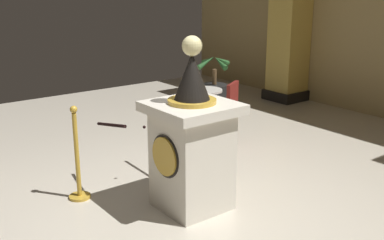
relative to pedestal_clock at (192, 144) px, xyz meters
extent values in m
plane|color=beige|center=(-0.01, -0.08, -0.71)|extent=(11.64, 11.64, 0.00)
cube|color=silver|center=(0.00, 0.00, -0.18)|extent=(0.66, 0.66, 1.05)
cube|color=silver|center=(0.00, 0.00, 0.39)|extent=(0.83, 0.83, 0.10)
cylinder|color=gold|center=(0.00, -0.34, -0.06)|extent=(0.40, 0.03, 0.40)
cylinder|color=black|center=(0.00, -0.33, -0.06)|extent=(0.45, 0.01, 0.45)
cylinder|color=gold|center=(0.00, 0.00, 0.46)|extent=(0.50, 0.50, 0.04)
cone|color=black|center=(0.00, 0.00, 0.72)|extent=(0.36, 0.36, 0.48)
cylinder|color=gold|center=(0.00, 0.00, 0.94)|extent=(0.03, 0.03, 0.05)
sphere|color=beige|center=(0.00, 0.00, 1.02)|extent=(0.20, 0.20, 0.20)
cylinder|color=gold|center=(-0.74, 0.76, -0.69)|extent=(0.24, 0.24, 0.03)
cylinder|color=gold|center=(-0.74, 0.76, -0.22)|extent=(0.05, 0.05, 0.98)
sphere|color=gold|center=(-0.74, 0.76, 0.31)|extent=(0.08, 0.08, 0.08)
cylinder|color=gold|center=(-0.93, -0.87, -0.69)|extent=(0.24, 0.24, 0.03)
cylinder|color=gold|center=(-0.93, -0.87, -0.22)|extent=(0.05, 0.05, 0.99)
sphere|color=gold|center=(-0.93, -0.87, 0.32)|extent=(0.08, 0.08, 0.08)
cylinder|color=black|center=(-0.79, 0.35, 0.08)|extent=(0.82, 0.13, 0.22)
cylinder|color=black|center=(-0.88, -0.46, 0.08)|extent=(0.82, 0.13, 0.22)
sphere|color=black|center=(-0.84, -0.06, -0.01)|extent=(0.04, 0.04, 0.04)
cube|color=black|center=(-2.66, 4.47, -0.61)|extent=(0.70, 0.70, 0.20)
cylinder|color=black|center=(-2.82, 2.68, -0.45)|extent=(0.49, 0.49, 0.52)
cylinder|color=brown|center=(-2.82, 2.68, -0.05)|extent=(0.08, 0.08, 0.28)
cone|color=#265928|center=(-2.64, 2.66, 0.23)|extent=(0.38, 0.14, 0.24)
cone|color=#265928|center=(-2.84, 2.86, 0.23)|extent=(0.14, 0.37, 0.25)
cone|color=#265928|center=(-3.00, 2.69, 0.23)|extent=(0.38, 0.13, 0.24)
cone|color=#265928|center=(-2.84, 2.50, 0.23)|extent=(0.13, 0.37, 0.27)
cylinder|color=#332D28|center=(-1.85, 1.68, -0.69)|extent=(0.37, 0.37, 0.03)
cylinder|color=#332D28|center=(-1.85, 1.68, -0.35)|extent=(0.06, 0.06, 0.72)
cylinder|color=silver|center=(-1.85, 1.68, 0.01)|extent=(0.53, 0.53, 0.03)
cylinder|color=black|center=(-1.52, 1.59, -0.48)|extent=(0.03, 0.03, 0.45)
cylinder|color=black|center=(-1.36, 1.31, -0.48)|extent=(0.03, 0.03, 0.45)
cylinder|color=black|center=(-1.24, 1.75, -0.48)|extent=(0.03, 0.03, 0.45)
cylinder|color=black|center=(-1.08, 1.47, -0.48)|extent=(0.03, 0.03, 0.45)
cube|color=maroon|center=(-1.30, 1.53, -0.23)|extent=(0.55, 0.55, 0.06)
cube|color=maroon|center=(-1.15, 1.61, 0.03)|extent=(0.24, 0.37, 0.45)
camera|label=1|loc=(3.69, -2.82, 1.62)|focal=44.37mm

